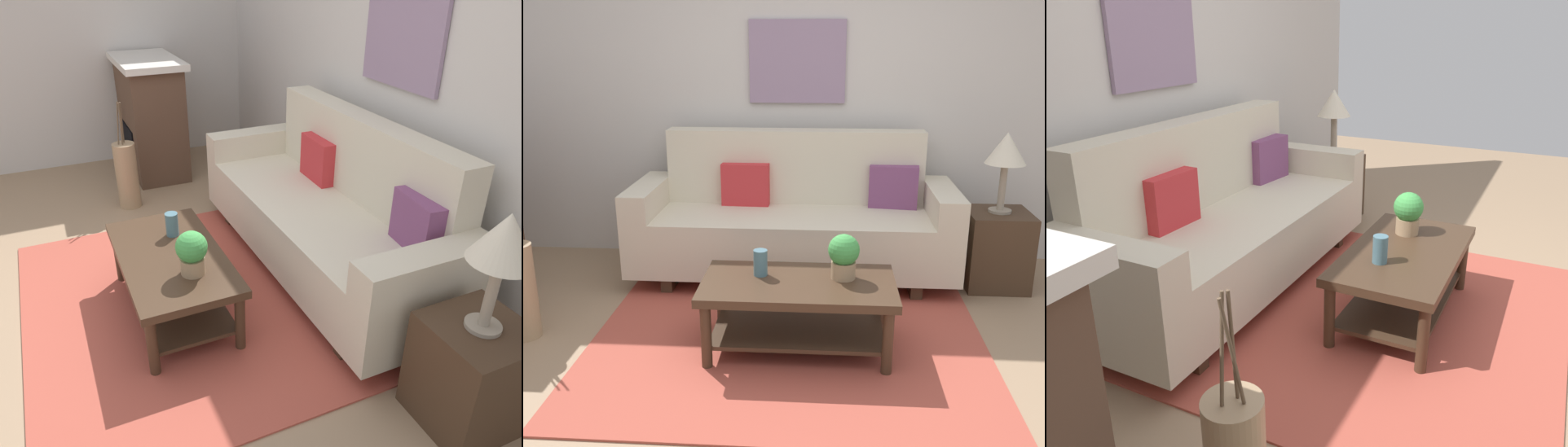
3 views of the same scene
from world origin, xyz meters
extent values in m
plane|color=#9E7F60|center=(0.00, 0.00, 0.00)|extent=(9.80, 9.80, 0.00)
cube|color=silver|center=(0.00, 2.03, 1.35)|extent=(5.80, 0.10, 2.70)
cube|color=#B24C3D|center=(0.00, 0.50, 0.01)|extent=(2.35, 2.14, 0.01)
cube|color=beige|center=(-0.03, 1.43, 0.32)|extent=(1.96, 0.84, 0.40)
cube|color=beige|center=(-0.03, 1.75, 0.80)|extent=(1.96, 0.20, 0.56)
cube|color=beige|center=(-1.11, 1.43, 0.42)|extent=(0.20, 0.84, 0.60)
cube|color=beige|center=(1.05, 1.43, 0.42)|extent=(0.20, 0.84, 0.60)
cube|color=#422D1E|center=(-0.91, 1.43, 0.06)|extent=(0.08, 0.74, 0.12)
cube|color=#422D1E|center=(0.85, 1.43, 0.06)|extent=(0.08, 0.74, 0.12)
cube|color=red|center=(-0.40, 1.62, 0.68)|extent=(0.36, 0.13, 0.32)
cube|color=#7A4270|center=(0.72, 1.62, 0.68)|extent=(0.37, 0.16, 0.32)
cube|color=#422D1E|center=(0.07, 0.35, 0.41)|extent=(1.10, 0.60, 0.05)
cube|color=#422D1E|center=(0.07, 0.35, 0.12)|extent=(0.98, 0.50, 0.02)
cylinder|color=#422D1E|center=(-0.42, 0.10, 0.19)|extent=(0.06, 0.06, 0.38)
cylinder|color=#422D1E|center=(0.56, 0.10, 0.19)|extent=(0.06, 0.06, 0.38)
cylinder|color=#422D1E|center=(-0.42, 0.60, 0.19)|extent=(0.06, 0.06, 0.38)
cylinder|color=#422D1E|center=(0.56, 0.60, 0.19)|extent=(0.06, 0.06, 0.38)
cylinder|color=slate|center=(-0.16, 0.42, 0.51)|extent=(0.08, 0.08, 0.15)
cylinder|color=tan|center=(0.32, 0.41, 0.48)|extent=(0.14, 0.14, 0.10)
sphere|color=green|center=(0.32, 0.41, 0.60)|extent=(0.18, 0.18, 0.18)
cube|color=#422D1E|center=(1.45, 1.40, 0.28)|extent=(0.44, 0.44, 0.56)
cylinder|color=gray|center=(1.45, 1.40, 0.57)|extent=(0.16, 0.16, 0.02)
cylinder|color=gray|center=(1.45, 1.40, 0.74)|extent=(0.05, 0.05, 0.35)
cone|color=beige|center=(1.45, 1.40, 1.02)|extent=(0.28, 0.28, 0.22)
cylinder|color=brown|center=(-1.59, 0.39, 0.77)|extent=(0.01, 0.02, 0.36)
cylinder|color=brown|center=(-1.62, 0.41, 0.77)|extent=(0.05, 0.02, 0.36)
cylinder|color=brown|center=(-1.62, 0.37, 0.77)|extent=(0.05, 0.05, 0.36)
cube|color=gray|center=(-0.03, 1.96, 1.57)|extent=(0.74, 0.03, 0.62)
camera|label=1|loc=(2.65, -0.21, 2.02)|focal=34.61mm
camera|label=2|loc=(0.20, -2.81, 1.76)|focal=41.38mm
camera|label=3|loc=(-2.65, -0.37, 1.64)|focal=36.27mm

